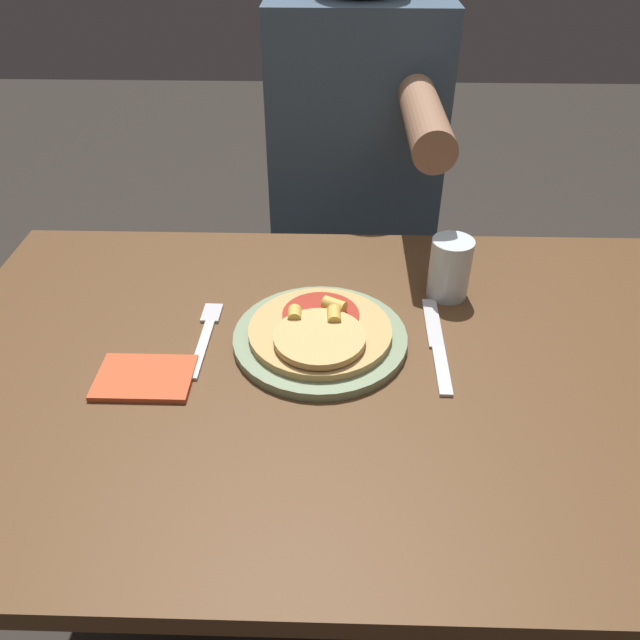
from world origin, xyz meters
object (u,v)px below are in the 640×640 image
Objects in this scene: knife at (437,345)px; drinking_glass at (450,268)px; pizza at (320,331)px; fork at (206,334)px; person_diner at (355,175)px; plate at (320,338)px; dining_table at (332,422)px.

knife is 0.15m from drinking_glass.
fork is (-0.17, 0.02, -0.02)m from pizza.
knife is (0.34, -0.02, -0.00)m from fork.
knife is 0.61m from person_diner.
pizza is at bearing -86.87° from plate.
pizza is 1.18× the size of fork.
plate is at bearing -4.03° from fork.
dining_table is 0.30m from drinking_glass.
dining_table is 5.23× the size of knife.
knife is at bearing -79.83° from person_diner.
drinking_glass reaches higher than knife.
pizza is 0.17m from fork.
plate is 0.60m from person_diner.
drinking_glass is (0.37, 0.12, 0.05)m from fork.
plate is 0.24m from drinking_glass.
dining_table is 0.14m from plate.
drinking_glass is 0.49m from person_diner.
knife is 2.23× the size of drinking_glass.
person_diner is (0.06, 0.59, -0.01)m from plate.
knife is (0.17, -0.01, -0.00)m from plate.
knife is at bearing -2.97° from fork.
knife is at bearing -1.91° from plate.
fork is 0.34m from knife.
fork is 1.78× the size of drinking_glass.
person_diner reaches higher than drinking_glass.
knife reaches higher than dining_table.
person_diner is at bearing 68.39° from fork.
drinking_glass reaches higher than dining_table.
dining_table is 0.65m from person_diner.
plate reaches higher than fork.
dining_table is at bearing -93.75° from person_diner.
person_diner is at bearing 106.65° from drinking_glass.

